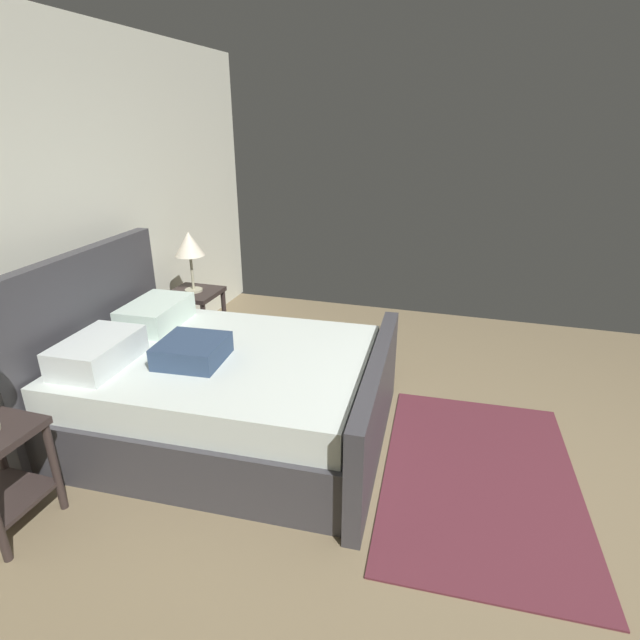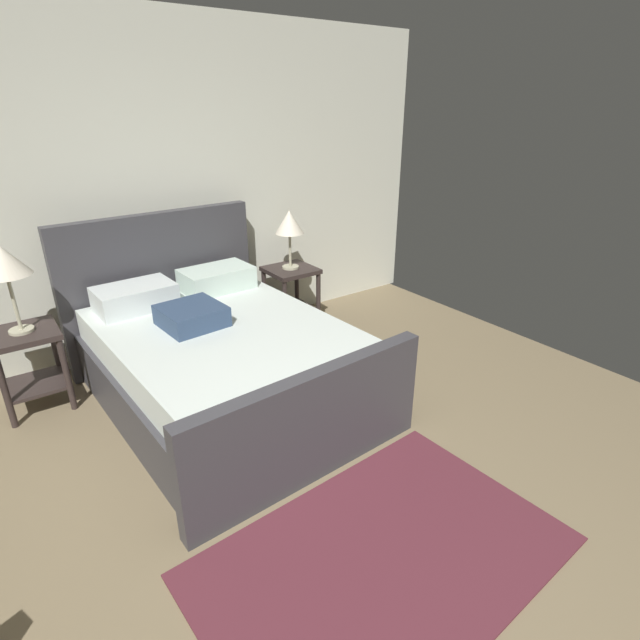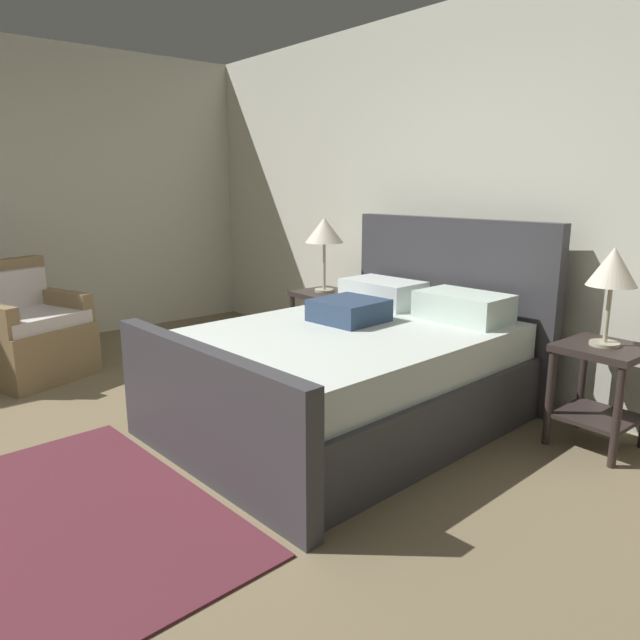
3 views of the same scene
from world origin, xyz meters
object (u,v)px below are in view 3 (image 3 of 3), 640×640
at_px(nightstand_right, 600,379).
at_px(nightstand_left, 324,315).
at_px(table_lamp_right, 613,270).
at_px(armchair, 25,333).
at_px(bed, 356,368).
at_px(table_lamp_left, 324,232).

xyz_separation_m(nightstand_right, nightstand_left, (-2.27, -0.12, 0.00)).
xyz_separation_m(table_lamp_right, armchair, (-3.44, -2.16, -0.68)).
relative_size(nightstand_right, armchair, 0.65).
xyz_separation_m(bed, nightstand_left, (-1.13, 0.70, 0.05)).
xyz_separation_m(nightstand_left, armchair, (-1.17, -2.05, -0.06)).
bearing_deg(nightstand_left, table_lamp_left, 104.04).
distance_m(table_lamp_right, nightstand_left, 2.36).
bearing_deg(bed, armchair, -149.65).
height_order(table_lamp_right, nightstand_left, table_lamp_right).
bearing_deg(table_lamp_left, armchair, -119.70).
distance_m(bed, nightstand_right, 1.40).
height_order(bed, nightstand_left, bed).
bearing_deg(nightstand_left, bed, -31.73).
distance_m(nightstand_right, table_lamp_left, 2.38).
xyz_separation_m(nightstand_right, table_lamp_right, (0.00, 0.00, 0.62)).
bearing_deg(bed, nightstand_right, 35.57).
bearing_deg(nightstand_left, table_lamp_right, 2.93).
bearing_deg(armchair, bed, 30.35).
bearing_deg(table_lamp_left, nightstand_left, -75.96).
bearing_deg(table_lamp_right, bed, -144.43).
bearing_deg(table_lamp_left, table_lamp_right, 2.93).
bearing_deg(bed, nightstand_left, 148.27).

